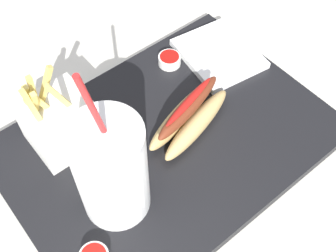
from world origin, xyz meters
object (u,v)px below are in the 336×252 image
at_px(fries_basket, 60,123).
at_px(ketchup_cup_2, 169,60).
at_px(hot_dog_1, 189,116).
at_px(soda_cup, 111,171).
at_px(napkin_stack, 219,54).

distance_m(fries_basket, ketchup_cup_2, 0.22).
height_order(hot_dog_1, ketchup_cup_2, hot_dog_1).
bearing_deg(fries_basket, ketchup_cup_2, -174.58).
bearing_deg(ketchup_cup_2, soda_cup, 35.33).
height_order(soda_cup, napkin_stack, soda_cup).
distance_m(soda_cup, napkin_stack, 0.33).
bearing_deg(ketchup_cup_2, hot_dog_1, 63.50).
relative_size(hot_dog_1, napkin_stack, 1.22).
relative_size(soda_cup, ketchup_cup_2, 6.89).
xyz_separation_m(fries_basket, hot_dog_1, (-0.16, 0.10, -0.02)).
distance_m(hot_dog_1, ketchup_cup_2, 0.14).
bearing_deg(napkin_stack, soda_cup, 21.16).
height_order(fries_basket, napkin_stack, fries_basket).
height_order(ketchup_cup_2, napkin_stack, ketchup_cup_2).
bearing_deg(soda_cup, napkin_stack, -158.84).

